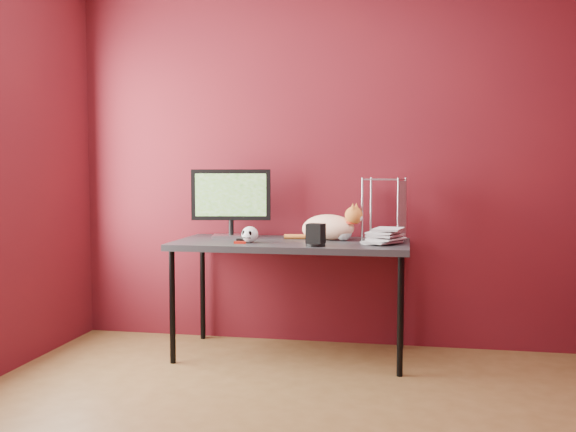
% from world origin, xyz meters
% --- Properties ---
extents(room, '(3.52, 3.52, 2.61)m').
position_xyz_m(room, '(0.00, 0.00, 1.45)').
color(room, brown).
rests_on(room, ground).
extents(desk, '(1.50, 0.70, 0.75)m').
position_xyz_m(desk, '(-0.15, 1.37, 0.70)').
color(desk, black).
rests_on(desk, ground).
extents(monitor, '(0.53, 0.21, 0.46)m').
position_xyz_m(monitor, '(-0.59, 1.51, 1.01)').
color(monitor, '#A7A7AC').
rests_on(monitor, desk).
extents(cat, '(0.53, 0.29, 0.25)m').
position_xyz_m(cat, '(0.08, 1.50, 0.84)').
color(cat, orange).
rests_on(cat, desk).
extents(skull_mug, '(0.11, 0.11, 0.10)m').
position_xyz_m(skull_mug, '(-0.39, 1.23, 0.80)').
color(skull_mug, silver).
rests_on(skull_mug, desk).
extents(speaker, '(0.12, 0.12, 0.14)m').
position_xyz_m(speaker, '(0.04, 1.12, 0.81)').
color(speaker, black).
rests_on(speaker, desk).
extents(book_stack, '(0.27, 0.28, 1.13)m').
position_xyz_m(book_stack, '(0.37, 1.37, 1.31)').
color(book_stack, beige).
rests_on(book_stack, desk).
extents(wire_rack, '(0.28, 0.24, 0.41)m').
position_xyz_m(wire_rack, '(0.43, 1.55, 0.95)').
color(wire_rack, '#A7A7AC').
rests_on(wire_rack, desk).
extents(pocket_knife, '(0.08, 0.03, 0.02)m').
position_xyz_m(pocket_knife, '(-0.44, 1.17, 0.76)').
color(pocket_knife, '#9C160C').
rests_on(pocket_knife, desk).
extents(black_gadget, '(0.05, 0.03, 0.02)m').
position_xyz_m(black_gadget, '(-0.45, 1.24, 0.76)').
color(black_gadget, black).
rests_on(black_gadget, desk).
extents(washer, '(0.04, 0.04, 0.00)m').
position_xyz_m(washer, '(0.06, 1.09, 0.75)').
color(washer, '#A7A7AC').
rests_on(washer, desk).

